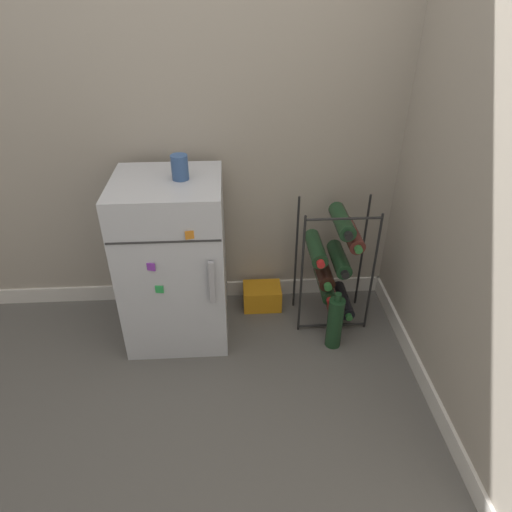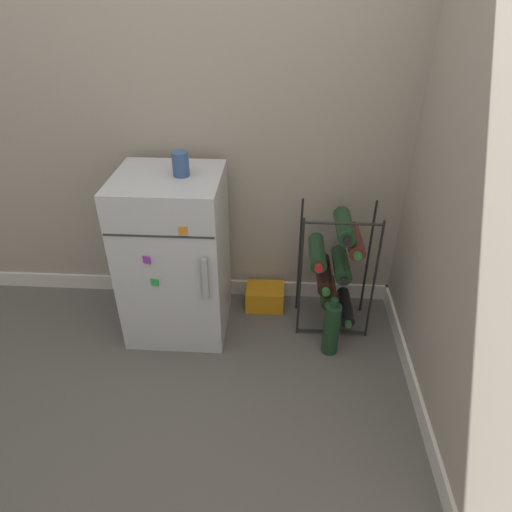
% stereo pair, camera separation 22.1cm
% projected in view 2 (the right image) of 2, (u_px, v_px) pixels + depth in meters
% --- Properties ---
extents(ground_plane, '(14.00, 14.00, 0.00)m').
position_uv_depth(ground_plane, '(204.00, 365.00, 2.17)').
color(ground_plane, '#56544F').
extents(wall_back, '(6.91, 0.07, 2.50)m').
position_uv_depth(wall_back, '(209.00, 64.00, 2.02)').
color(wall_back, '#9E9384').
rests_on(wall_back, ground_plane).
extents(mini_fridge, '(0.48, 0.47, 0.83)m').
position_uv_depth(mini_fridge, '(175.00, 256.00, 2.21)').
color(mini_fridge, '#B7BABF').
rests_on(mini_fridge, ground_plane).
extents(wine_rack, '(0.36, 0.33, 0.67)m').
position_uv_depth(wine_rack, '(335.00, 268.00, 2.26)').
color(wine_rack, black).
rests_on(wine_rack, ground_plane).
extents(soda_box, '(0.21, 0.15, 0.13)m').
position_uv_depth(soda_box, '(265.00, 297.00, 2.52)').
color(soda_box, orange).
rests_on(soda_box, ground_plane).
extents(fridge_top_cup, '(0.07, 0.07, 0.11)m').
position_uv_depth(fridge_top_cup, '(181.00, 164.00, 1.97)').
color(fridge_top_cup, '#335184').
rests_on(fridge_top_cup, mini_fridge).
extents(loose_bottle_floor, '(0.08, 0.08, 0.32)m').
position_uv_depth(loose_bottle_floor, '(331.00, 328.00, 2.18)').
color(loose_bottle_floor, '#19381E').
rests_on(loose_bottle_floor, ground_plane).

